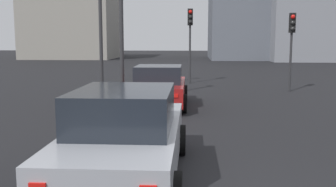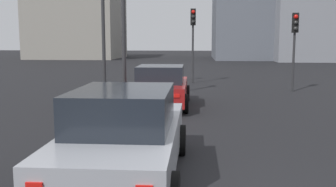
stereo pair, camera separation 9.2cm
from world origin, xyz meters
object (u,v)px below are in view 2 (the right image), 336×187
car_silver_right_second (125,136)px  traffic_light_near_right (193,30)px  car_red_right_lead (161,87)px  traffic_light_near_left (295,35)px

car_silver_right_second → traffic_light_near_right: size_ratio=1.16×
traffic_light_near_right → car_silver_right_second: bearing=-8.2°
car_red_right_lead → traffic_light_near_left: bearing=-52.3°
car_red_right_lead → car_silver_right_second: bearing=-179.9°
car_silver_right_second → traffic_light_near_left: (12.01, -5.73, 1.86)m
traffic_light_near_left → car_red_right_lead: bearing=-48.4°
car_silver_right_second → car_red_right_lead: bearing=0.5°
traffic_light_near_left → traffic_light_near_right: bearing=-120.4°
traffic_light_near_left → traffic_light_near_right: size_ratio=0.89×
traffic_light_near_left → traffic_light_near_right: traffic_light_near_right is taller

